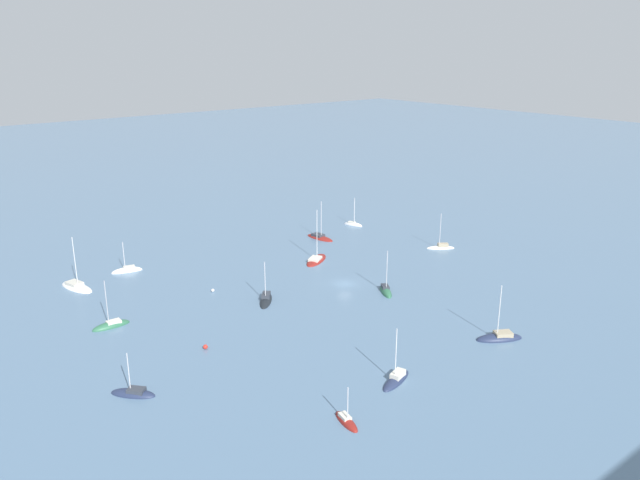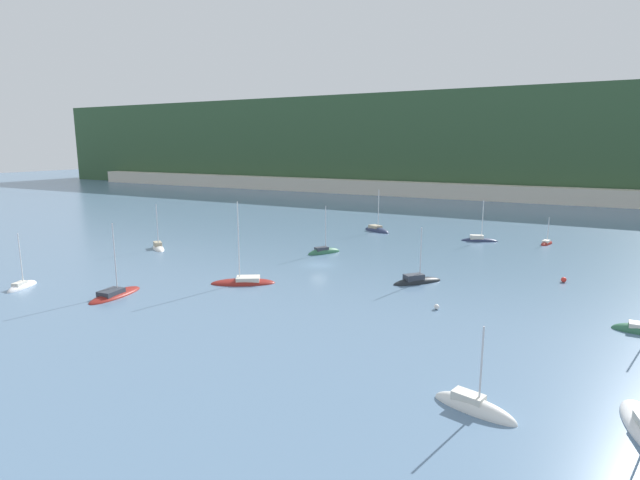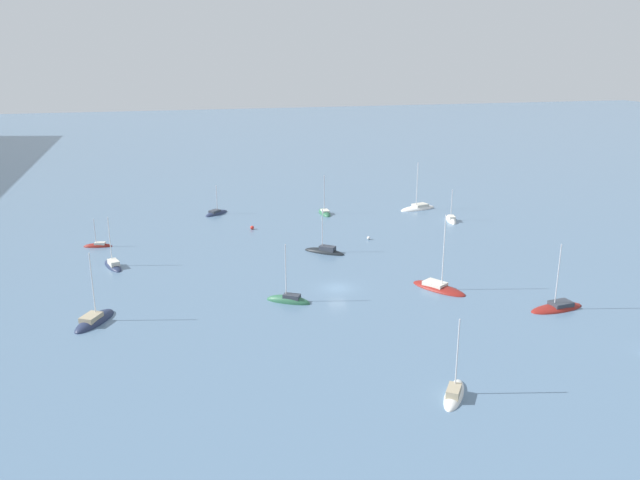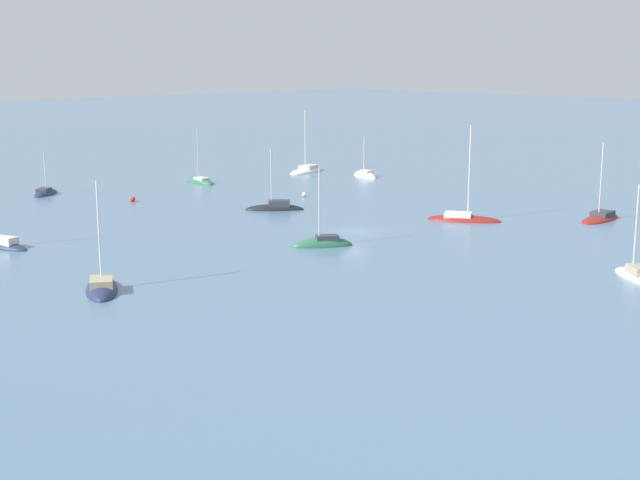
% 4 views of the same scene
% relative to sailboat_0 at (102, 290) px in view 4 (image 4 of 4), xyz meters
% --- Properties ---
extents(ground_plane, '(600.00, 600.00, 0.00)m').
position_rel_sailboat_0_xyz_m(ground_plane, '(3.45, -32.77, -0.10)').
color(ground_plane, slate).
extents(sailboat_0, '(7.72, 5.93, 9.88)m').
position_rel_sailboat_0_xyz_m(sailboat_0, '(0.00, 0.00, 0.00)').
color(sailboat_0, '#232D4C').
rests_on(sailboat_0, ground_plane).
extents(sailboat_1, '(5.65, 6.04, 6.70)m').
position_rel_sailboat_0_xyz_m(sailboat_1, '(50.99, -20.37, -0.02)').
color(sailboat_1, '#232D4C').
rests_on(sailboat_1, ground_plane).
extents(sailboat_2, '(4.77, 6.21, 9.07)m').
position_rel_sailboat_0_xyz_m(sailboat_2, '(0.23, -24.93, -0.01)').
color(sailboat_2, '#2D6647').
rests_on(sailboat_2, ground_plane).
extents(sailboat_3, '(5.13, 9.13, 10.84)m').
position_rel_sailboat_0_xyz_m(sailboat_3, '(44.23, -62.92, -0.00)').
color(sailboat_3, white).
rests_on(sailboat_3, ground_plane).
extents(sailboat_4, '(6.24, 2.18, 8.91)m').
position_rel_sailboat_0_xyz_m(sailboat_4, '(45.49, -42.38, -0.03)').
color(sailboat_4, '#2D6647').
rests_on(sailboat_4, ground_plane).
extents(sailboat_6, '(6.28, 6.85, 8.25)m').
position_rel_sailboat_0_xyz_m(sailboat_6, '(19.89, -35.39, 0.03)').
color(sailboat_6, black).
rests_on(sailboat_6, ground_plane).
extents(sailboat_7, '(7.05, 3.90, 8.61)m').
position_rel_sailboat_0_xyz_m(sailboat_7, '(21.59, -1.19, 0.04)').
color(sailboat_7, '#232D4C').
rests_on(sailboat_7, ground_plane).
extents(sailboat_9, '(6.30, 3.05, 7.26)m').
position_rel_sailboat_0_xyz_m(sailboat_9, '(33.35, -65.38, -0.02)').
color(sailboat_9, white).
rests_on(sailboat_9, ground_plane).
extents(sailboat_10, '(3.61, 8.22, 9.54)m').
position_rel_sailboat_0_xyz_m(sailboat_10, '(-11.19, -58.68, 0.01)').
color(sailboat_10, maroon).
rests_on(sailboat_10, ground_plane).
extents(sailboat_11, '(6.16, 5.11, 8.70)m').
position_rel_sailboat_0_xyz_m(sailboat_11, '(-27.60, -35.60, 0.05)').
color(sailboat_11, white).
rests_on(sailboat_11, ground_plane).
extents(sailboat_12, '(8.91, 7.08, 11.65)m').
position_rel_sailboat_0_xyz_m(sailboat_12, '(-0.56, -46.67, 0.00)').
color(sailboat_12, maroon).
rests_on(sailboat_12, ground_plane).
extents(mooring_buoy_0, '(0.61, 0.61, 0.61)m').
position_rel_sailboat_0_xyz_m(mooring_buoy_0, '(25.20, -45.07, 0.21)').
color(mooring_buoy_0, white).
rests_on(mooring_buoy_0, ground_plane).
extents(mooring_buoy_1, '(0.71, 0.71, 0.71)m').
position_rel_sailboat_0_xyz_m(mooring_buoy_1, '(37.35, -25.80, 0.26)').
color(mooring_buoy_1, red).
rests_on(mooring_buoy_1, ground_plane).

